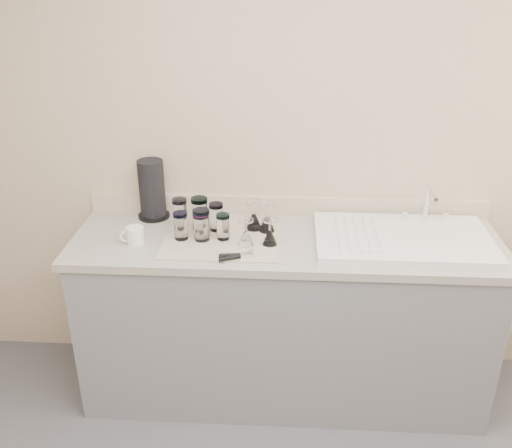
# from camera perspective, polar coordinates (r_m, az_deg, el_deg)

# --- Properties ---
(room_envelope) EXTENTS (3.54, 3.50, 2.52)m
(room_envelope) POSITION_cam_1_polar(r_m,az_deg,el_deg) (1.37, 3.12, 0.26)
(room_envelope) COLOR #4D4D51
(room_envelope) RESTS_ON ground
(counter_unit) EXTENTS (2.06, 0.62, 0.90)m
(counter_unit) POSITION_cam_1_polar(r_m,az_deg,el_deg) (2.96, 2.84, -9.28)
(counter_unit) COLOR slate
(counter_unit) RESTS_ON ground
(sink_unit) EXTENTS (0.82, 0.50, 0.22)m
(sink_unit) POSITION_cam_1_polar(r_m,az_deg,el_deg) (2.78, 14.50, -1.40)
(sink_unit) COLOR white
(sink_unit) RESTS_ON counter_unit
(dish_towel) EXTENTS (0.55, 0.42, 0.01)m
(dish_towel) POSITION_cam_1_polar(r_m,az_deg,el_deg) (2.72, -3.44, -1.61)
(dish_towel) COLOR beige
(dish_towel) RESTS_ON counter_unit
(tumbler_teal) EXTENTS (0.07, 0.07, 0.15)m
(tumbler_teal) POSITION_cam_1_polar(r_m,az_deg,el_deg) (2.83, -7.61, 1.13)
(tumbler_teal) COLOR white
(tumbler_teal) RESTS_ON dish_towel
(tumbler_cyan) EXTENTS (0.08, 0.08, 0.16)m
(tumbler_cyan) POSITION_cam_1_polar(r_m,az_deg,el_deg) (2.80, -5.65, 1.09)
(tumbler_cyan) COLOR white
(tumbler_cyan) RESTS_ON dish_towel
(tumbler_purple) EXTENTS (0.07, 0.07, 0.14)m
(tumbler_purple) POSITION_cam_1_polar(r_m,az_deg,el_deg) (2.78, -3.99, 0.73)
(tumbler_purple) COLOR white
(tumbler_purple) RESTS_ON dish_towel
(tumbler_magenta) EXTENTS (0.07, 0.07, 0.14)m
(tumbler_magenta) POSITION_cam_1_polar(r_m,az_deg,el_deg) (2.71, -7.54, -0.16)
(tumbler_magenta) COLOR white
(tumbler_magenta) RESTS_ON dish_towel
(tumbler_blue) EXTENTS (0.07, 0.07, 0.13)m
(tumbler_blue) POSITION_cam_1_polar(r_m,az_deg,el_deg) (2.70, -5.61, -0.24)
(tumbler_blue) COLOR white
(tumbler_blue) RESTS_ON dish_towel
(tumbler_lavender) EXTENTS (0.06, 0.06, 0.13)m
(tumbler_lavender) POSITION_cam_1_polar(r_m,az_deg,el_deg) (2.69, -3.32, -0.25)
(tumbler_lavender) COLOR white
(tumbler_lavender) RESTS_ON dish_towel
(tumbler_extra) EXTENTS (0.08, 0.08, 0.15)m
(tumbler_extra) POSITION_cam_1_polar(r_m,az_deg,el_deg) (2.69, -5.46, -0.05)
(tumbler_extra) COLOR white
(tumbler_extra) RESTS_ON dish_towel
(goblet_back_left) EXTENTS (0.08, 0.08, 0.14)m
(goblet_back_left) POSITION_cam_1_polar(r_m,az_deg,el_deg) (2.80, -0.22, 0.45)
(goblet_back_left) COLOR white
(goblet_back_left) RESTS_ON dish_towel
(goblet_back_right) EXTENTS (0.08, 0.08, 0.14)m
(goblet_back_right) POSITION_cam_1_polar(r_m,az_deg,el_deg) (2.78, 1.10, 0.22)
(goblet_back_right) COLOR white
(goblet_back_right) RESTS_ON dish_towel
(goblet_front_left) EXTENTS (0.07, 0.07, 0.13)m
(goblet_front_left) POSITION_cam_1_polar(r_m,az_deg,el_deg) (2.64, -1.02, -1.24)
(goblet_front_left) COLOR white
(goblet_front_left) RESTS_ON dish_towel
(goblet_front_right) EXTENTS (0.07, 0.07, 0.13)m
(goblet_front_right) POSITION_cam_1_polar(r_m,az_deg,el_deg) (2.65, 1.39, -1.19)
(goblet_front_right) COLOR white
(goblet_front_right) RESTS_ON dish_towel
(can_opener) EXTENTS (0.16, 0.08, 0.02)m
(can_opener) POSITION_cam_1_polar(r_m,az_deg,el_deg) (2.54, -1.97, -3.23)
(can_opener) COLOR silver
(can_opener) RESTS_ON dish_towel
(white_mug) EXTENTS (0.12, 0.10, 0.08)m
(white_mug) POSITION_cam_1_polar(r_m,az_deg,el_deg) (2.73, -12.03, -1.12)
(white_mug) COLOR white
(white_mug) RESTS_ON counter_unit
(paper_towel_roll) EXTENTS (0.16, 0.16, 0.31)m
(paper_towel_roll) POSITION_cam_1_polar(r_m,az_deg,el_deg) (2.95, -10.36, 3.37)
(paper_towel_roll) COLOR black
(paper_towel_roll) RESTS_ON counter_unit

